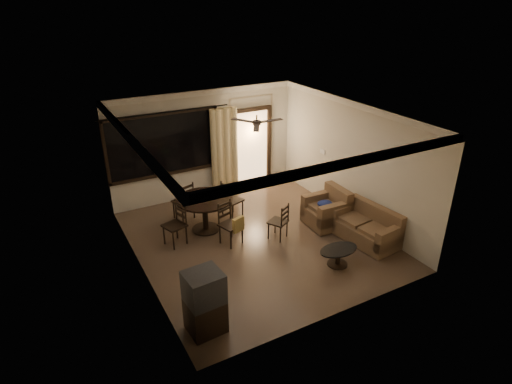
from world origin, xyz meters
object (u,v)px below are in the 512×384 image
dining_chair_north (184,208)px  side_chair (278,228)px  dining_chair_west (176,232)px  armchair (328,210)px  tv_cabinet (205,302)px  coffee_table (338,254)px  dining_table (205,205)px  dining_chair_east (232,207)px  dining_chair_south (231,231)px  sofa (367,228)px

dining_chair_north → side_chair: (1.50, -1.86, -0.03)m
dining_chair_west → dining_chair_north: size_ratio=1.00×
armchair → dining_chair_west: bearing=167.2°
armchair → tv_cabinet: bearing=-152.6°
coffee_table → side_chair: size_ratio=0.98×
dining_table → armchair: bearing=-23.6°
dining_chair_north → dining_table: bearing=90.1°
armchair → coffee_table: bearing=-118.5°
dining_chair_west → armchair: 3.51m
armchair → coffee_table: armchair is taller
dining_chair_east → coffee_table: 2.98m
dining_chair_south → dining_chair_north: size_ratio=1.00×
dining_chair_east → dining_chair_south: bearing=135.7°
dining_table → tv_cabinet: (-1.24, -2.98, -0.08)m
tv_cabinet → side_chair: size_ratio=1.29×
dining_chair_east → tv_cabinet: bearing=130.2°
coffee_table → armchair: bearing=59.8°
dining_chair_south → sofa: bearing=-43.9°
sofa → side_chair: (-1.65, 1.02, -0.06)m
dining_chair_north → tv_cabinet: tv_cabinet is taller
dining_chair_north → coffee_table: 3.87m
dining_chair_north → dining_chair_south: bearing=90.0°
dining_chair_east → coffee_table: dining_chair_east is taller
dining_table → armchair: 2.85m
dining_table → coffee_table: bearing=-55.5°
dining_chair_north → dining_chair_east: bearing=136.8°
coffee_table → side_chair: (-0.50, 1.45, 0.01)m
dining_chair_north → coffee_table: bearing=103.6°
dining_table → tv_cabinet: bearing=-112.6°
tv_cabinet → coffee_table: 3.05m
armchair → coffee_table: 1.66m
dining_chair_west → dining_chair_east: size_ratio=1.00×
sofa → dining_chair_east: bearing=125.5°
dining_chair_west → side_chair: dining_chair_west is taller
dining_table → dining_chair_north: dining_table is taller
tv_cabinet → coffee_table: (3.01, 0.42, -0.30)m
sofa → coffee_table: size_ratio=1.82×
dining_table → dining_chair_west: size_ratio=1.33×
dining_table → sofa: 3.62m
tv_cabinet → dining_chair_north: bearing=71.3°
sofa → armchair: bearing=101.4°
sofa → dining_chair_south: bearing=147.6°
tv_cabinet → armchair: size_ratio=1.23×
armchair → side_chair: bearing=-179.4°
dining_chair_south → side_chair: dining_chair_south is taller
dining_table → armchair: dining_table is taller
tv_cabinet → dining_chair_west: bearing=77.1°
tv_cabinet → armchair: bearing=22.0°
dining_chair_west → dining_table: bearing=90.1°
dining_chair_south → side_chair: (1.01, -0.29, -0.05)m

